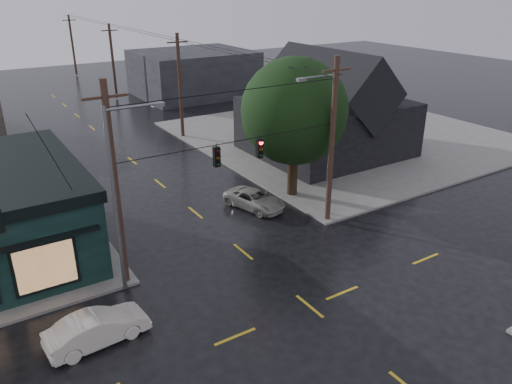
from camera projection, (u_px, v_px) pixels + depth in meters
ground_plane at (310, 306)px, 23.16m from camera, size 160.00×160.00×0.00m
sidewalk_ne at (345, 135)px, 48.54m from camera, size 28.00×28.00×0.15m
ne_building at (327, 102)px, 42.02m from camera, size 12.60×11.60×8.75m
corner_tree at (294, 112)px, 32.76m from camera, size 7.11×7.11×9.43m
utility_pole_nw at (127, 282)px, 25.00m from camera, size 2.00×0.32×10.15m
utility_pole_ne at (327, 221)px, 31.42m from camera, size 2.00×0.32×10.15m
utility_pole_far_a at (183, 137)px, 48.11m from camera, size 2.00×0.32×9.65m
utility_pole_far_b at (117, 99)px, 63.64m from camera, size 2.00×0.32×9.15m
utility_pole_far_c at (77, 76)px, 79.17m from camera, size 2.00×0.32×9.15m
span_signal_assembly at (238, 152)px, 26.03m from camera, size 13.00×0.48×1.23m
streetlight_nw at (126, 291)px, 24.31m from camera, size 5.40×0.30×9.15m
streetlight_ne at (326, 215)px, 32.21m from camera, size 5.40×0.30×9.15m
bg_building_east at (193, 73)px, 64.91m from camera, size 14.00×12.00×5.60m
sedan_cream at (97, 328)px, 20.61m from camera, size 4.32×1.81×1.39m
suv_silver at (254, 200)px, 32.94m from camera, size 3.14×4.73×1.21m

